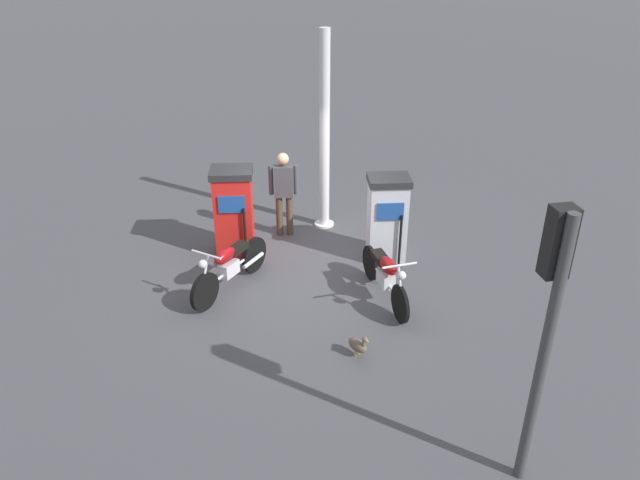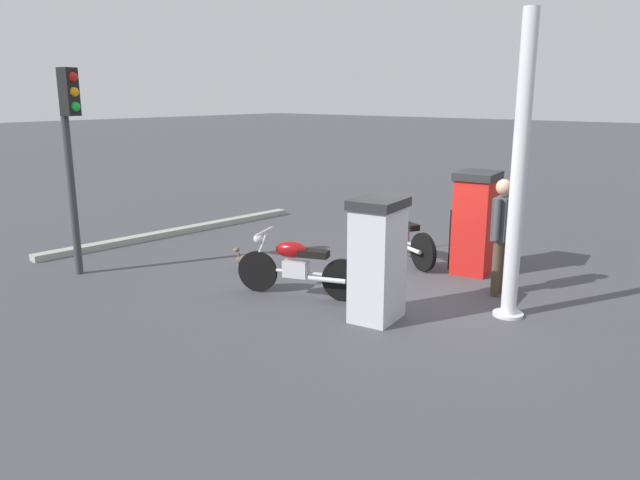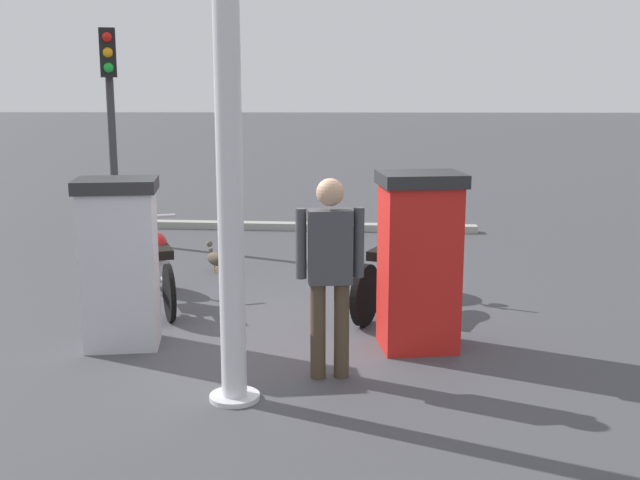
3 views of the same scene
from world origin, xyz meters
name	(u,v)px [view 2 (image 2 of 3)]	position (x,y,z in m)	size (l,w,h in m)	color
ground_plane	(412,288)	(0.00, 0.00, 0.00)	(120.00, 120.00, 0.00)	#424247
fuel_pump_near	(475,222)	(-0.31, -1.40, 0.85)	(0.72, 0.83, 1.67)	red
fuel_pump_far	(377,259)	(-0.31, 1.40, 0.81)	(0.67, 0.81, 1.60)	silver
motorcycle_near_pump	(399,235)	(1.02, -1.23, 0.46)	(1.88, 0.96, 0.96)	black
motorcycle_far_pump	(297,265)	(1.11, 1.37, 0.47)	(1.83, 0.83, 0.95)	black
attendant_person	(501,229)	(-1.10, -0.58, 0.98)	(0.25, 0.58, 1.71)	#473828
wandering_duck	(245,259)	(2.63, 0.96, 0.20)	(0.35, 0.35, 0.41)	brown
roadside_traffic_light	(70,135)	(4.54, 2.80, 2.25)	(0.40, 0.28, 3.27)	#38383A
canopy_support_pole	(519,176)	(-1.59, 0.17, 1.87)	(0.40, 0.40, 3.89)	silver
road_edge_kerb	(178,231)	(5.71, 0.00, 0.06)	(0.63, 6.01, 0.12)	#9E9E93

